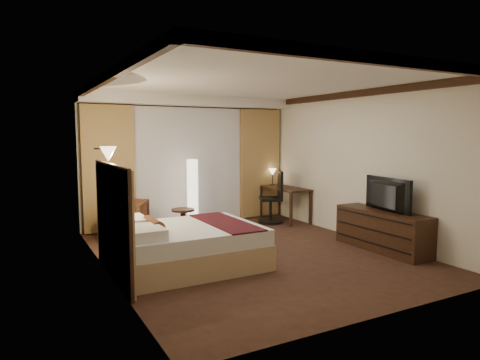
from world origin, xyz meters
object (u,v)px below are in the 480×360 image
office_chair (271,197)px  bed (187,246)px  desk (285,204)px  armchair (125,218)px  side_table (183,221)px  dresser (382,230)px  television (382,192)px  floor_lamp (193,194)px

office_chair → bed: bearing=-119.4°
desk → office_chair: bearing=-172.9°
armchair → side_table: 1.10m
desk → office_chair: office_chair is taller
side_table → office_chair: size_ratio=0.43×
side_table → dresser: size_ratio=0.29×
television → armchair: bearing=59.0°
office_chair → desk: bearing=30.7°
side_table → desk: bearing=3.1°
bed → side_table: size_ratio=4.19×
desk → television: 2.85m
side_table → office_chair: office_chair is taller
side_table → floor_lamp: floor_lamp is taller
armchair → dresser: 4.55m
office_chair → armchair: bearing=-158.1°
desk → television: television is taller
bed → floor_lamp: floor_lamp is taller
armchair → office_chair: office_chair is taller
floor_lamp → television: floor_lamp is taller
bed → dresser: 3.25m
bed → armchair: (-0.39, 2.15, 0.09)m
bed → office_chair: bearing=37.0°
bed → office_chair: office_chair is taller
office_chair → television: office_chair is taller
dresser → television: 0.63m
armchair → dresser: bearing=-10.0°
dresser → bed: bearing=167.8°
floor_lamp → television: 3.71m
office_chair → dresser: (0.45, -2.74, -0.24)m
bed → desk: bearing=34.0°
desk → floor_lamp: bearing=173.1°
side_table → desk: desk is taller
armchair → office_chair: 3.12m
floor_lamp → office_chair: floor_lamp is taller
armchair → television: (3.53, -2.83, 0.58)m
floor_lamp → desk: bearing=-6.9°
armchair → floor_lamp: size_ratio=0.54×
desk → bed: bearing=-146.0°
television → bed: bearing=85.4°
side_table → dresser: (2.49, -2.66, 0.09)m
armchair → television: 4.57m
side_table → floor_lamp: (0.36, 0.39, 0.47)m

